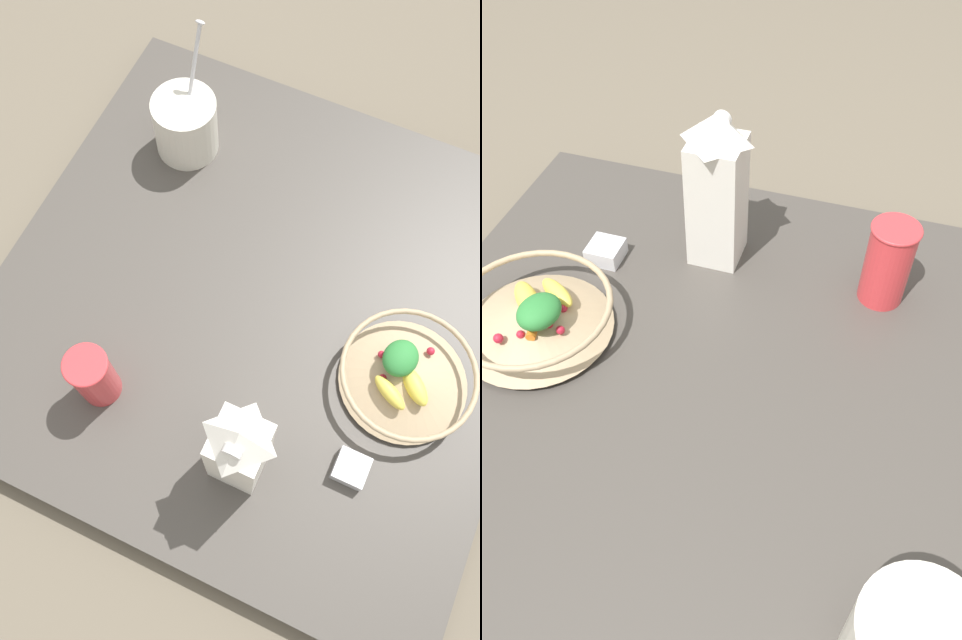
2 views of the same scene
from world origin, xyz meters
TOP-DOWN VIEW (x-y plane):
  - ground_plane at (0.00, 0.00)m, footprint 6.00×6.00m
  - countertop at (0.00, 0.00)m, footprint 0.99×0.99m
  - fruit_bowl at (0.30, -0.04)m, footprint 0.24×0.24m
  - milk_carton at (0.09, -0.30)m, footprint 0.08×0.08m
  - yogurt_tub at (-0.29, 0.26)m, footprint 0.13×0.16m
  - drinking_cup at (-0.19, -0.28)m, footprint 0.08×0.08m
  - spice_jar at (0.27, -0.23)m, footprint 0.06×0.06m

SIDE VIEW (x-z plane):
  - ground_plane at x=0.00m, z-range 0.00..0.00m
  - countertop at x=0.00m, z-range 0.00..0.04m
  - spice_jar at x=0.27m, z-range 0.04..0.07m
  - fruit_bowl at x=0.30m, z-range 0.04..0.13m
  - yogurt_tub at x=-0.29m, z-range -0.01..0.24m
  - drinking_cup at x=-0.19m, z-range 0.05..0.19m
  - milk_carton at x=0.09m, z-range 0.04..0.31m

